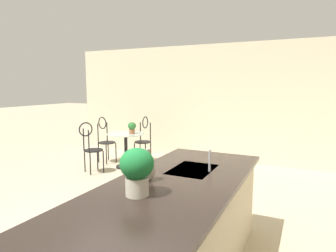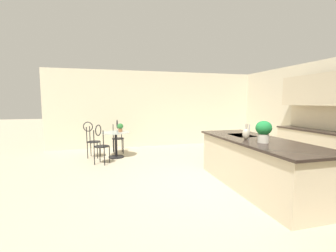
{
  "view_description": "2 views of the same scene",
  "coord_description": "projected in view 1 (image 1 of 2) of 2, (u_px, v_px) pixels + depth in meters",
  "views": [
    {
      "loc": [
        2.47,
        1.88,
        1.76
      ],
      "look_at": [
        -1.59,
        -0.06,
        1.14
      ],
      "focal_mm": 31.58,
      "sensor_mm": 36.0,
      "label": 1
    },
    {
      "loc": [
        3.81,
        -1.78,
        1.6
      ],
      "look_at": [
        -1.14,
        -0.49,
        1.06
      ],
      "focal_mm": 23.94,
      "sensor_mm": 36.0,
      "label": 2
    }
  ],
  "objects": [
    {
      "name": "ground_plane",
      "position": [
        111.0,
        247.0,
        3.25
      ],
      "size": [
        40.0,
        40.0,
        0.0
      ],
      "primitive_type": "plane",
      "color": "beige"
    },
    {
      "name": "wall_left_window",
      "position": [
        220.0,
        103.0,
        6.87
      ],
      "size": [
        0.12,
        7.8,
        2.7
      ],
      "primitive_type": "cube",
      "color": "beige",
      "rests_on": "ground"
    },
    {
      "name": "kitchen_island",
      "position": [
        169.0,
        236.0,
        2.56
      ],
      "size": [
        2.8,
        1.06,
        0.92
      ],
      "color": "beige",
      "rests_on": "ground"
    },
    {
      "name": "bistro_table",
      "position": [
        126.0,
        147.0,
        6.35
      ],
      "size": [
        0.8,
        0.8,
        0.74
      ],
      "color": "black",
      "rests_on": "ground"
    },
    {
      "name": "chair_near_window",
      "position": [
        144.0,
        137.0,
        6.87
      ],
      "size": [
        0.49,
        0.4,
        1.04
      ],
      "color": "black",
      "rests_on": "ground"
    },
    {
      "name": "chair_by_island",
      "position": [
        91.0,
        145.0,
        5.92
      ],
      "size": [
        0.52,
        0.51,
        1.04
      ],
      "color": "black",
      "rests_on": "ground"
    },
    {
      "name": "chair_toward_desk",
      "position": [
        105.0,
        137.0,
        6.78
      ],
      "size": [
        0.46,
        0.52,
        1.04
      ],
      "color": "black",
      "rests_on": "ground"
    },
    {
      "name": "sink_faucet",
      "position": [
        210.0,
        161.0,
        2.89
      ],
      "size": [
        0.02,
        0.02,
        0.22
      ],
      "primitive_type": "cylinder",
      "color": "#B2B5BA",
      "rests_on": "kitchen_island"
    },
    {
      "name": "potted_plant_on_table",
      "position": [
        132.0,
        127.0,
        6.28
      ],
      "size": [
        0.18,
        0.18,
        0.25
      ],
      "color": "#9E603D",
      "rests_on": "bistro_table"
    },
    {
      "name": "potted_plant_counter_near",
      "position": [
        137.0,
        168.0,
        2.25
      ],
      "size": [
        0.26,
        0.26,
        0.37
      ],
      "color": "beige",
      "rests_on": "kitchen_island"
    },
    {
      "name": "vase_on_counter",
      "position": [
        148.0,
        168.0,
        2.62
      ],
      "size": [
        0.13,
        0.13,
        0.29
      ],
      "color": "#BCB29E",
      "rests_on": "kitchen_island"
    }
  ]
}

